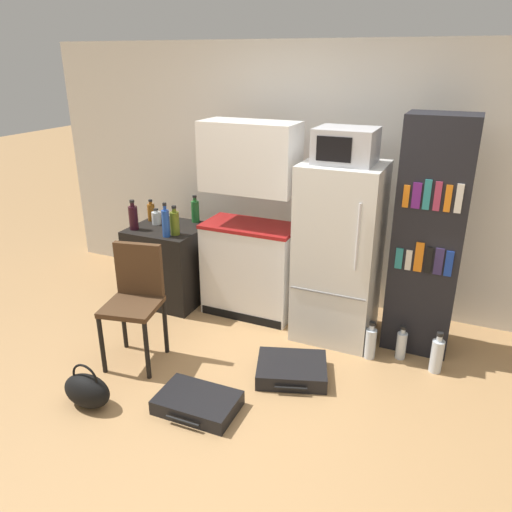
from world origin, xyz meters
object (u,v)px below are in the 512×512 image
(microwave, at_px, (346,146))
(handbag, at_px, (87,390))
(bottle_olive_oil, at_px, (175,223))
(water_bottle_middle, at_px, (370,343))
(bookshelf, at_px, (428,238))
(suitcase_large_flat, at_px, (197,403))
(chair, at_px, (136,293))
(bottle_wine_dark, at_px, (133,217))
(water_bottle_front, at_px, (401,345))
(bottle_clear_short, at_px, (156,218))
(refrigerator, at_px, (339,253))
(kitchen_hutch, at_px, (250,230))
(water_bottle_back, at_px, (437,355))
(bottle_blue_soda, at_px, (166,223))
(side_table, at_px, (170,264))
(bottle_amber_beer, at_px, (151,212))
(bottle_green_tall, at_px, (195,211))
(suitcase_small_flat, at_px, (292,370))

(microwave, distance_m, handbag, 2.59)
(bottle_olive_oil, distance_m, water_bottle_middle, 2.00)
(bookshelf, bearing_deg, handbag, -138.12)
(suitcase_large_flat, bearing_deg, chair, 151.48)
(microwave, bearing_deg, bottle_wine_dark, -174.24)
(bottle_wine_dark, height_order, water_bottle_front, bottle_wine_dark)
(bottle_clear_short, bearing_deg, refrigerator, -0.74)
(kitchen_hutch, distance_m, chair, 1.20)
(water_bottle_back, bearing_deg, bottle_blue_soda, 179.83)
(bookshelf, relative_size, water_bottle_middle, 5.86)
(side_table, distance_m, bottle_amber_beer, 0.54)
(bookshelf, bearing_deg, bottle_blue_soda, -171.10)
(bookshelf, height_order, chair, bookshelf)
(side_table, distance_m, water_bottle_middle, 2.07)
(water_bottle_back, bearing_deg, bookshelf, 119.63)
(kitchen_hutch, distance_m, bookshelf, 1.52)
(bottle_green_tall, relative_size, handbag, 0.74)
(side_table, relative_size, bottle_amber_beer, 3.56)
(bookshelf, height_order, bottle_blue_soda, bookshelf)
(water_bottle_back, bearing_deg, chair, -161.27)
(bookshelf, distance_m, suitcase_small_flat, 1.47)
(microwave, distance_m, water_bottle_back, 1.75)
(suitcase_small_flat, bearing_deg, bottle_blue_soda, 141.02)
(refrigerator, relative_size, bookshelf, 0.79)
(suitcase_large_flat, distance_m, water_bottle_back, 1.85)
(chair, height_order, water_bottle_middle, chair)
(suitcase_small_flat, xyz_separation_m, handbag, (-1.18, -0.90, 0.07))
(kitchen_hutch, height_order, suitcase_small_flat, kitchen_hutch)
(bottle_amber_beer, bearing_deg, handbag, -70.21)
(bottle_clear_short, bearing_deg, kitchen_hutch, 2.67)
(kitchen_hutch, bearing_deg, bookshelf, 1.30)
(bottle_blue_soda, distance_m, suitcase_large_flat, 1.71)
(refrigerator, bearing_deg, bottle_clear_short, 179.26)
(bottle_green_tall, xyz_separation_m, suitcase_large_flat, (0.93, -1.63, -0.82))
(bottle_wine_dark, xyz_separation_m, bottle_clear_short, (0.10, 0.22, -0.05))
(bottle_wine_dark, bearing_deg, bottle_blue_soda, -6.86)
(side_table, bearing_deg, water_bottle_back, -5.13)
(suitcase_small_flat, relative_size, water_bottle_middle, 1.95)
(chair, bearing_deg, side_table, 97.46)
(kitchen_hutch, distance_m, water_bottle_front, 1.62)
(microwave, distance_m, bottle_blue_soda, 1.72)
(kitchen_hutch, distance_m, bottle_olive_oil, 0.69)
(bottle_green_tall, distance_m, bottle_amber_beer, 0.44)
(suitcase_small_flat, bearing_deg, suitcase_large_flat, -145.11)
(bookshelf, height_order, bottle_green_tall, bookshelf)
(bottle_olive_oil, xyz_separation_m, bottle_green_tall, (-0.02, 0.40, -0.00))
(microwave, distance_m, chair, 1.97)
(kitchen_hutch, xyz_separation_m, bookshelf, (1.52, 0.03, 0.13))
(chair, xyz_separation_m, water_bottle_front, (1.93, 0.82, -0.45))
(bottle_green_tall, height_order, bottle_clear_short, bottle_green_tall)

